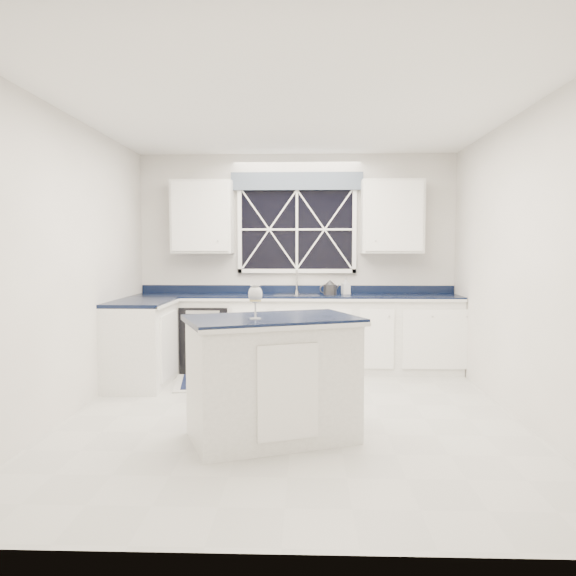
{
  "coord_description": "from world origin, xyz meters",
  "views": [
    {
      "loc": [
        0.12,
        -4.91,
        1.51
      ],
      "look_at": [
        -0.05,
        0.4,
        1.13
      ],
      "focal_mm": 35.0,
      "sensor_mm": 36.0,
      "label": 1
    }
  ],
  "objects_px": {
    "dishwasher": "(208,337)",
    "wine_glass": "(255,296)",
    "island": "(272,378)",
    "faucet": "(297,281)",
    "kettle": "(330,288)",
    "soap_bottle": "(346,286)"
  },
  "relations": [
    {
      "from": "dishwasher",
      "to": "wine_glass",
      "type": "distance_m",
      "value": 2.87
    },
    {
      "from": "island",
      "to": "faucet",
      "type": "bearing_deg",
      "value": 65.71
    },
    {
      "from": "island",
      "to": "dishwasher",
      "type": "bearing_deg",
      "value": 89.62
    },
    {
      "from": "kettle",
      "to": "wine_glass",
      "type": "distance_m",
      "value": 2.75
    },
    {
      "from": "faucet",
      "to": "soap_bottle",
      "type": "height_order",
      "value": "faucet"
    },
    {
      "from": "kettle",
      "to": "soap_bottle",
      "type": "xyz_separation_m",
      "value": [
        0.2,
        0.1,
        0.02
      ]
    },
    {
      "from": "kettle",
      "to": "island",
      "type": "bearing_deg",
      "value": -121.85
    },
    {
      "from": "dishwasher",
      "to": "island",
      "type": "xyz_separation_m",
      "value": [
        0.95,
        -2.51,
        0.08
      ]
    },
    {
      "from": "dishwasher",
      "to": "faucet",
      "type": "relative_size",
      "value": 2.72
    },
    {
      "from": "kettle",
      "to": "soap_bottle",
      "type": "height_order",
      "value": "soap_bottle"
    },
    {
      "from": "kettle",
      "to": "dishwasher",
      "type": "bearing_deg",
      "value": 161.25
    },
    {
      "from": "island",
      "to": "soap_bottle",
      "type": "relative_size",
      "value": 7.27
    },
    {
      "from": "wine_glass",
      "to": "soap_bottle",
      "type": "height_order",
      "value": "wine_glass"
    },
    {
      "from": "dishwasher",
      "to": "kettle",
      "type": "height_order",
      "value": "kettle"
    },
    {
      "from": "dishwasher",
      "to": "wine_glass",
      "type": "bearing_deg",
      "value": -72.48
    },
    {
      "from": "faucet",
      "to": "dishwasher",
      "type": "bearing_deg",
      "value": -169.98
    },
    {
      "from": "faucet",
      "to": "soap_bottle",
      "type": "relative_size",
      "value": 1.46
    },
    {
      "from": "island",
      "to": "kettle",
      "type": "distance_m",
      "value": 2.64
    },
    {
      "from": "dishwasher",
      "to": "soap_bottle",
      "type": "distance_m",
      "value": 1.83
    },
    {
      "from": "wine_glass",
      "to": "faucet",
      "type": "bearing_deg",
      "value": 84.67
    },
    {
      "from": "soap_bottle",
      "to": "kettle",
      "type": "bearing_deg",
      "value": -154.24
    },
    {
      "from": "faucet",
      "to": "wine_glass",
      "type": "distance_m",
      "value": 2.85
    }
  ]
}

